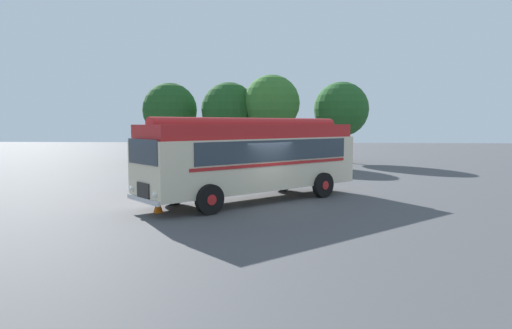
% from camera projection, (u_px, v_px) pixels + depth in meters
% --- Properties ---
extents(ground_plane, '(120.00, 120.00, 0.00)m').
position_uv_depth(ground_plane, '(262.00, 203.00, 18.62)').
color(ground_plane, '#474749').
extents(vintage_bus, '(8.98, 8.73, 3.49)m').
position_uv_depth(vintage_bus, '(253.00, 156.00, 19.10)').
color(vintage_bus, beige).
rests_on(vintage_bus, ground).
extents(car_near_left, '(2.27, 4.35, 1.66)m').
position_uv_depth(car_near_left, '(238.00, 159.00, 31.24)').
color(car_near_left, silver).
rests_on(car_near_left, ground).
extents(car_mid_left, '(2.22, 4.32, 1.66)m').
position_uv_depth(car_mid_left, '(281.00, 159.00, 31.14)').
color(car_mid_left, '#B7BABF').
rests_on(car_mid_left, ground).
extents(box_van, '(2.54, 5.85, 2.50)m').
position_uv_depth(box_van, '(194.00, 150.00, 32.31)').
color(box_van, '#B2B7BC').
rests_on(box_van, ground).
extents(tree_far_left, '(4.64, 4.64, 6.74)m').
position_uv_depth(tree_far_left, '(170.00, 110.00, 39.22)').
color(tree_far_left, '#4C3823').
rests_on(tree_far_left, ground).
extents(tree_left_of_centre, '(4.61, 4.61, 6.71)m').
position_uv_depth(tree_left_of_centre, '(230.00, 109.00, 38.32)').
color(tree_left_of_centre, '#4C3823').
rests_on(tree_left_of_centre, ground).
extents(tree_centre, '(4.64, 4.64, 7.25)m').
position_uv_depth(tree_centre, '(272.00, 103.00, 37.47)').
color(tree_centre, '#4C3823').
rests_on(tree_centre, ground).
extents(tree_right_of_centre, '(4.58, 4.58, 6.75)m').
position_uv_depth(tree_right_of_centre, '(340.00, 109.00, 38.23)').
color(tree_right_of_centre, '#4C3823').
rests_on(tree_right_of_centre, ground).
extents(traffic_cone, '(0.36, 0.36, 0.55)m').
position_uv_depth(traffic_cone, '(158.00, 205.00, 16.66)').
color(traffic_cone, orange).
rests_on(traffic_cone, ground).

